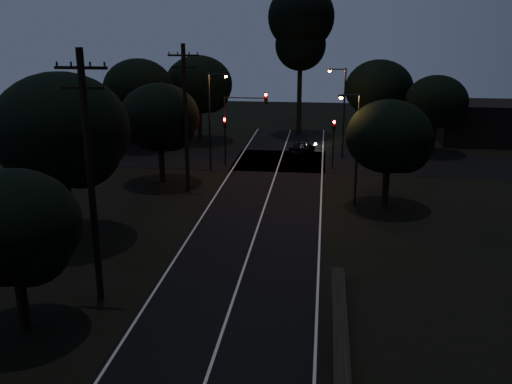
# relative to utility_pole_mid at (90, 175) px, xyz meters

# --- Properties ---
(road_surface) EXTENTS (60.00, 70.00, 0.03)m
(road_surface) POSITION_rel_utility_pole_mid_xyz_m (6.00, 16.12, -5.73)
(road_surface) COLOR black
(road_surface) RESTS_ON ground
(utility_pole_mid) EXTENTS (2.20, 0.30, 11.00)m
(utility_pole_mid) POSITION_rel_utility_pole_mid_xyz_m (0.00, 0.00, 0.00)
(utility_pole_mid) COLOR black
(utility_pole_mid) RESTS_ON ground
(utility_pole_far) EXTENTS (2.20, 0.30, 10.50)m
(utility_pole_far) POSITION_rel_utility_pole_mid_xyz_m (0.00, 17.00, -0.25)
(utility_pole_far) COLOR black
(utility_pole_far) RESTS_ON ground
(tree_left_b) EXTENTS (5.24, 5.24, 6.67)m
(tree_left_b) POSITION_rel_utility_pole_mid_xyz_m (-1.81, -3.11, -1.42)
(tree_left_b) COLOR black
(tree_left_b) RESTS_ON ground
(tree_left_c) EXTENTS (7.46, 7.46, 9.42)m
(tree_left_c) POSITION_rel_utility_pole_mid_xyz_m (-4.24, 6.85, 0.36)
(tree_left_c) COLOR black
(tree_left_c) RESTS_ON ground
(tree_left_d) EXTENTS (5.99, 5.99, 7.60)m
(tree_left_d) POSITION_rel_utility_pole_mid_xyz_m (-2.29, 18.88, -0.81)
(tree_left_d) COLOR black
(tree_left_d) RESTS_ON ground
(tree_far_nw) EXTENTS (6.84, 6.84, 8.67)m
(tree_far_nw) POSITION_rel_utility_pole_mid_xyz_m (-2.76, 34.86, -0.12)
(tree_far_nw) COLOR black
(tree_far_nw) RESTS_ON ground
(tree_far_w) EXTENTS (6.73, 6.73, 8.58)m
(tree_far_w) POSITION_rel_utility_pole_mid_xyz_m (-7.76, 30.86, -0.16)
(tree_far_w) COLOR black
(tree_far_w) RESTS_ON ground
(tree_far_ne) EXTENTS (6.64, 6.64, 8.40)m
(tree_far_ne) POSITION_rel_utility_pole_mid_xyz_m (15.23, 34.87, -0.31)
(tree_far_ne) COLOR black
(tree_far_ne) RESTS_ON ground
(tree_far_e) EXTENTS (5.71, 5.71, 7.24)m
(tree_far_e) POSITION_rel_utility_pole_mid_xyz_m (20.20, 31.88, -1.05)
(tree_far_e) COLOR black
(tree_far_e) RESTS_ON ground
(tree_right_a) EXTENTS (5.64, 5.64, 7.17)m
(tree_right_a) POSITION_rel_utility_pole_mid_xyz_m (14.20, 14.89, -1.09)
(tree_right_a) COLOR black
(tree_right_a) RESTS_ON ground
(tall_pine) EXTENTS (6.95, 6.95, 15.80)m
(tall_pine) POSITION_rel_utility_pole_mid_xyz_m (7.00, 40.00, 5.65)
(tall_pine) COLOR black
(tall_pine) RESTS_ON ground
(building_left) EXTENTS (10.00, 8.00, 4.40)m
(building_left) POSITION_rel_utility_pole_mid_xyz_m (-14.00, 37.00, -3.54)
(building_left) COLOR black
(building_left) RESTS_ON ground
(building_right) EXTENTS (9.00, 7.00, 4.00)m
(building_right) POSITION_rel_utility_pole_mid_xyz_m (26.00, 38.00, -3.74)
(building_right) COLOR black
(building_right) RESTS_ON ground
(signal_left) EXTENTS (0.28, 0.35, 4.10)m
(signal_left) POSITION_rel_utility_pole_mid_xyz_m (1.40, 24.99, -2.90)
(signal_left) COLOR black
(signal_left) RESTS_ON ground
(signal_right) EXTENTS (0.28, 0.35, 4.10)m
(signal_right) POSITION_rel_utility_pole_mid_xyz_m (10.60, 24.99, -2.90)
(signal_right) COLOR black
(signal_right) RESTS_ON ground
(signal_mast) EXTENTS (3.70, 0.35, 6.25)m
(signal_mast) POSITION_rel_utility_pole_mid_xyz_m (3.09, 24.99, -1.40)
(signal_mast) COLOR black
(signal_mast) RESTS_ON ground
(streetlight_a) EXTENTS (1.66, 0.26, 8.00)m
(streetlight_a) POSITION_rel_utility_pole_mid_xyz_m (0.69, 23.00, -1.10)
(streetlight_a) COLOR black
(streetlight_a) RESTS_ON ground
(streetlight_b) EXTENTS (1.66, 0.26, 8.00)m
(streetlight_b) POSITION_rel_utility_pole_mid_xyz_m (11.31, 29.00, -1.10)
(streetlight_b) COLOR black
(streetlight_b) RESTS_ON ground
(streetlight_c) EXTENTS (1.46, 0.26, 7.50)m
(streetlight_c) POSITION_rel_utility_pole_mid_xyz_m (11.83, 15.00, -1.39)
(streetlight_c) COLOR black
(streetlight_c) RESTS_ON ground
(car) EXTENTS (2.69, 3.80, 1.20)m
(car) POSITION_rel_utility_pole_mid_xyz_m (7.81, 30.31, -5.14)
(car) COLOR black
(car) RESTS_ON ground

